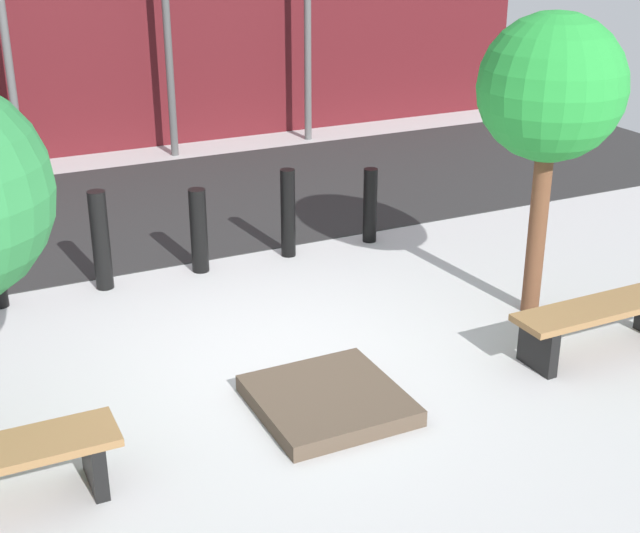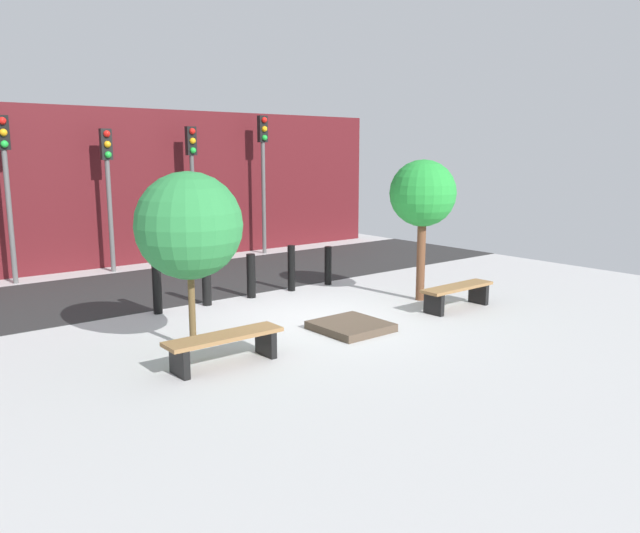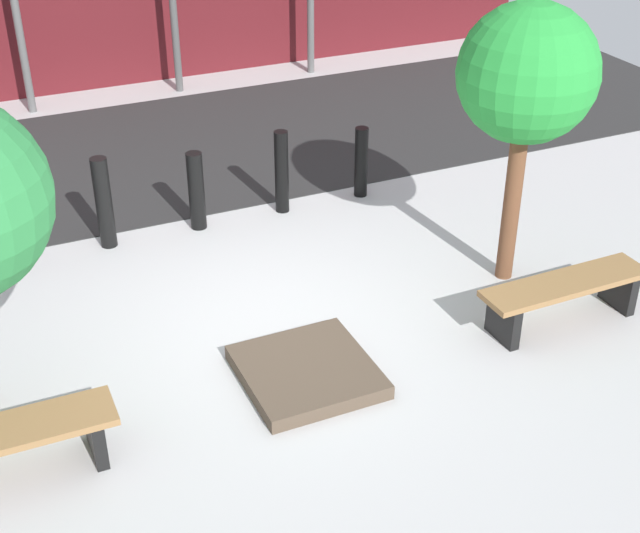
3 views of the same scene
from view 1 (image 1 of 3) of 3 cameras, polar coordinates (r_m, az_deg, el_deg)
name	(u,v)px [view 1 (image 1 of 3)]	position (r m, az deg, el deg)	size (l,w,h in m)	color
ground_plane	(284,360)	(8.06, -2.30, -6.02)	(18.00, 18.00, 0.00)	#B7B7B7
road_strip	(144,209)	(12.17, -11.22, 3.66)	(18.00, 4.25, 0.01)	#2A2A2A
building_facade	(76,17)	(14.90, -15.37, 15.12)	(16.20, 0.50, 4.25)	#511419
bench_right	(601,318)	(8.44, 17.55, -3.16)	(1.77, 0.45, 0.47)	black
planter_bed	(328,400)	(7.32, 0.52, -8.55)	(1.15, 1.19, 0.14)	#4F4033
tree_behind_right_bench	(551,90)	(8.56, 14.58, 10.85)	(1.37, 1.37, 2.94)	brown
bollard_left	(101,240)	(9.58, -13.86, 1.63)	(0.19, 0.19, 1.08)	black
bollard_center	(199,231)	(9.85, -7.77, 2.28)	(0.19, 0.19, 0.95)	black
bollard_right	(288,213)	(10.19, -2.06, 3.43)	(0.17, 0.17, 1.03)	black
bollard_far_right	(370,205)	(10.67, 3.22, 3.92)	(0.17, 0.17, 0.91)	black
traffic_light_mid_west	(0,0)	(13.76, -19.77, 15.78)	(0.28, 0.27, 3.66)	#585858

